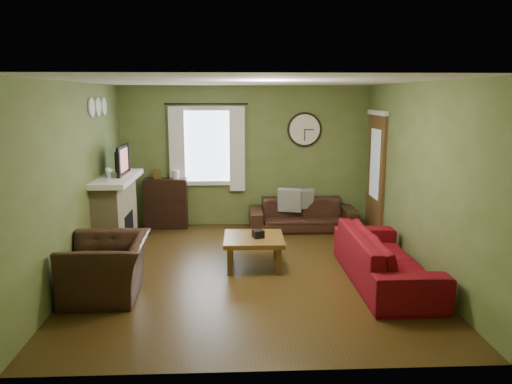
{
  "coord_description": "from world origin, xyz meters",
  "views": [
    {
      "loc": [
        -0.23,
        -6.66,
        2.42
      ],
      "look_at": [
        0.1,
        0.4,
        1.05
      ],
      "focal_mm": 35.0,
      "sensor_mm": 36.0,
      "label": 1
    }
  ],
  "objects_px": {
    "sofa_red": "(385,258)",
    "armchair": "(107,268)",
    "coffee_table": "(254,252)",
    "bookshelf": "(166,203)",
    "sofa_brown": "(303,214)"
  },
  "relations": [
    {
      "from": "sofa_red",
      "to": "armchair",
      "type": "relative_size",
      "value": 2.06
    },
    {
      "from": "sofa_red",
      "to": "coffee_table",
      "type": "relative_size",
      "value": 2.71
    },
    {
      "from": "bookshelf",
      "to": "armchair",
      "type": "bearing_deg",
      "value": -95.48
    },
    {
      "from": "armchair",
      "to": "coffee_table",
      "type": "xyz_separation_m",
      "value": [
        1.84,
        0.96,
        -0.13
      ]
    },
    {
      "from": "bookshelf",
      "to": "coffee_table",
      "type": "distance_m",
      "value": 2.73
    },
    {
      "from": "sofa_red",
      "to": "armchair",
      "type": "height_order",
      "value": "armchair"
    },
    {
      "from": "sofa_brown",
      "to": "armchair",
      "type": "bearing_deg",
      "value": -133.58
    },
    {
      "from": "sofa_brown",
      "to": "coffee_table",
      "type": "relative_size",
      "value": 2.3
    },
    {
      "from": "coffee_table",
      "to": "bookshelf",
      "type": "bearing_deg",
      "value": 124.19
    },
    {
      "from": "sofa_brown",
      "to": "sofa_red",
      "type": "relative_size",
      "value": 0.85
    },
    {
      "from": "bookshelf",
      "to": "sofa_red",
      "type": "bearing_deg",
      "value": -42.15
    },
    {
      "from": "bookshelf",
      "to": "coffee_table",
      "type": "xyz_separation_m",
      "value": [
        1.53,
        -2.25,
        -0.24
      ]
    },
    {
      "from": "bookshelf",
      "to": "sofa_brown",
      "type": "relative_size",
      "value": 0.48
    },
    {
      "from": "bookshelf",
      "to": "armchair",
      "type": "relative_size",
      "value": 0.84
    },
    {
      "from": "armchair",
      "to": "bookshelf",
      "type": "bearing_deg",
      "value": 172.45
    }
  ]
}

